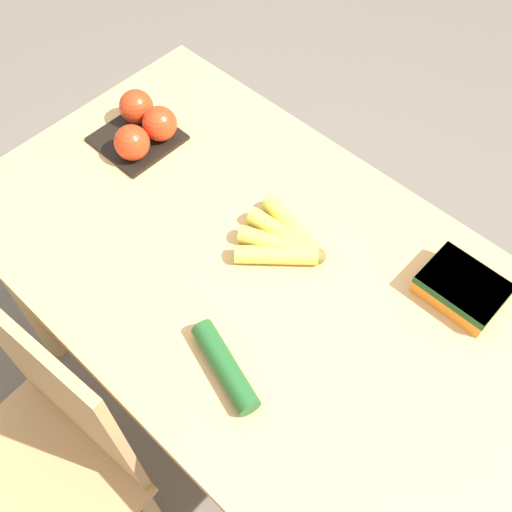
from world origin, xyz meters
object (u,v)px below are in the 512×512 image
(tomato_pack, at_px, (142,126))
(cucumber_near, at_px, (225,366))
(banana_bunch, at_px, (285,241))
(chair, at_px, (43,468))
(carrot_bag, at_px, (462,287))

(tomato_pack, bearing_deg, cucumber_near, 152.94)
(tomato_pack, distance_m, cucumber_near, 0.64)
(banana_bunch, height_order, tomato_pack, tomato_pack)
(banana_bunch, xyz_separation_m, cucumber_near, (-0.11, 0.29, 0.00))
(tomato_pack, height_order, cucumber_near, tomato_pack)
(chair, height_order, carrot_bag, chair)
(banana_bunch, distance_m, carrot_bag, 0.37)
(chair, bearing_deg, cucumber_near, 53.88)
(banana_bunch, xyz_separation_m, carrot_bag, (-0.34, -0.15, 0.01))
(tomato_pack, bearing_deg, banana_bunch, 179.57)
(tomato_pack, bearing_deg, chair, 118.58)
(chair, bearing_deg, carrot_bag, 56.50)
(chair, distance_m, banana_bunch, 0.71)
(chair, relative_size, cucumber_near, 4.94)
(chair, xyz_separation_m, carrot_bag, (-0.45, -0.80, 0.30))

